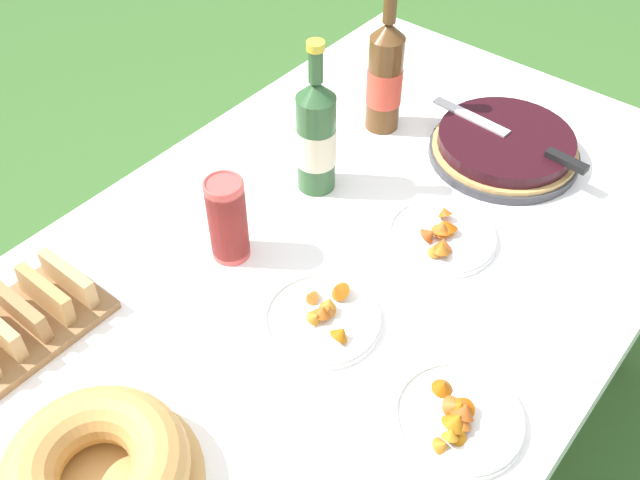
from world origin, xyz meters
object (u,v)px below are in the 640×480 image
(cider_bottle_green, at_px, (316,136))
(snack_plate_near, at_px, (323,317))
(bundt_cake, at_px, (96,472))
(snack_plate_right, at_px, (441,235))
(cup_stack, at_px, (228,220))
(snack_plate_left, at_px, (458,416))
(cider_bottle_amber, at_px, (385,77))
(bread_board, at_px, (24,318))
(berry_tart, at_px, (505,147))
(serving_knife, at_px, (519,139))

(cider_bottle_green, height_order, snack_plate_near, cider_bottle_green)
(bundt_cake, distance_m, snack_plate_right, 0.74)
(cup_stack, height_order, snack_plate_left, cup_stack)
(snack_plate_left, bearing_deg, cider_bottle_amber, 44.36)
(cider_bottle_green, xyz_separation_m, snack_plate_left, (-0.30, -0.52, -0.11))
(cup_stack, xyz_separation_m, bread_board, (-0.35, 0.15, -0.06))
(snack_plate_right, bearing_deg, snack_plate_left, -144.09)
(snack_plate_near, xyz_separation_m, snack_plate_right, (0.30, -0.05, 0.00))
(snack_plate_right, bearing_deg, cider_bottle_green, 95.34)
(berry_tart, distance_m, cider_bottle_amber, 0.30)
(berry_tart, height_order, cider_bottle_amber, cider_bottle_amber)
(serving_knife, bearing_deg, bundt_cake, 88.73)
(cider_bottle_amber, height_order, snack_plate_left, cider_bottle_amber)
(cup_stack, xyz_separation_m, cider_bottle_amber, (0.51, 0.02, 0.04))
(cup_stack, distance_m, snack_plate_left, 0.53)
(berry_tart, bearing_deg, snack_plate_near, 178.35)
(bread_board, bearing_deg, cider_bottle_amber, -8.47)
(cup_stack, height_order, snack_plate_right, cup_stack)
(cider_bottle_green, height_order, bread_board, cider_bottle_green)
(cider_bottle_green, distance_m, snack_plate_right, 0.31)
(berry_tart, distance_m, serving_knife, 0.05)
(cider_bottle_green, distance_m, cider_bottle_amber, 0.26)
(cup_stack, height_order, cider_bottle_amber, cider_bottle_amber)
(cup_stack, bearing_deg, cider_bottle_amber, 2.12)
(serving_knife, height_order, bundt_cake, bundt_cake)
(cup_stack, bearing_deg, snack_plate_left, -94.35)
(bundt_cake, bearing_deg, berry_tart, -3.94)
(serving_knife, height_order, cider_bottle_green, cider_bottle_green)
(snack_plate_right, bearing_deg, snack_plate_near, 170.41)
(berry_tart, xyz_separation_m, snack_plate_near, (-0.60, 0.02, -0.02))
(bundt_cake, bearing_deg, cider_bottle_green, 14.62)
(cider_bottle_amber, bearing_deg, snack_plate_near, -154.24)
(cider_bottle_amber, distance_m, snack_plate_right, 0.40)
(snack_plate_near, distance_m, snack_plate_right, 0.30)
(snack_plate_right, xyz_separation_m, bread_board, (-0.63, 0.44, 0.01))
(serving_knife, relative_size, cup_stack, 2.13)
(berry_tart, relative_size, snack_plate_near, 1.55)
(berry_tart, bearing_deg, serving_knife, -94.27)
(cup_stack, bearing_deg, bundt_cake, -158.02)
(berry_tart, xyz_separation_m, bread_board, (-0.94, 0.40, -0.00))
(cider_bottle_green, bearing_deg, serving_knife, -41.01)
(cider_bottle_green, bearing_deg, snack_plate_right, -84.66)
(bundt_cake, bearing_deg, serving_knife, -5.54)
(berry_tart, relative_size, bundt_cake, 1.10)
(cider_bottle_amber, bearing_deg, snack_plate_right, -126.86)
(cup_stack, relative_size, snack_plate_right, 0.82)
(serving_knife, distance_m, cup_stack, 0.65)
(cider_bottle_green, bearing_deg, snack_plate_left, -119.44)
(cup_stack, distance_m, cider_bottle_green, 0.26)
(snack_plate_near, height_order, snack_plate_left, snack_plate_left)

